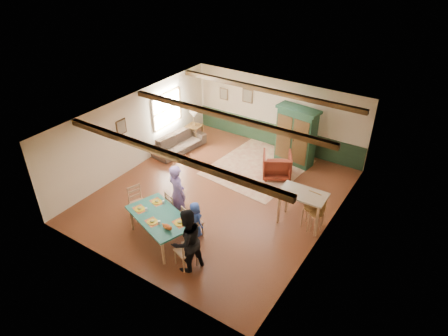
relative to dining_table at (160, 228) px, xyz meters
The scene contains 35 objects.
floor 2.67m from the dining_table, 86.48° to the left, with size 8.00×8.00×0.00m, color #502516.
wall_back 6.71m from the dining_table, 88.60° to the left, with size 7.00×0.02×2.70m, color beige.
wall_left 4.36m from the dining_table, 141.67° to the left, with size 0.02×8.00×2.70m, color beige.
wall_right 4.61m from the dining_table, 35.77° to the left, with size 0.02×8.00×2.70m, color beige.
ceiling 3.50m from the dining_table, 86.48° to the left, with size 7.00×8.00×0.02m, color white.
wainscot_back 6.62m from the dining_table, 88.60° to the left, with size 6.95×0.03×0.90m, color #1B321E.
ceiling_beam_front 2.24m from the dining_table, 64.43° to the left, with size 6.95×0.16×0.16m, color #32210E.
ceiling_beam_mid 3.76m from the dining_table, 86.95° to the left, with size 6.95×0.16×0.16m, color #32210E.
ceiling_beam_back 6.06m from the dining_table, 88.35° to the left, with size 6.95×0.16×0.16m, color #32210E.
window_left 5.57m from the dining_table, 127.32° to the left, with size 0.06×1.60×1.30m, color white, non-canonical shape.
picture_left_wall 4.11m from the dining_table, 148.35° to the left, with size 0.04×0.42×0.52m, color gray, non-canonical shape.
picture_back_a 6.85m from the dining_table, 99.77° to the left, with size 0.45×0.04×0.55m, color gray, non-canonical shape.
picture_back_b 7.09m from the dining_table, 108.71° to the left, with size 0.38×0.04×0.48m, color gray, non-canonical shape.
dining_table is the anchor object (origin of this frame).
dining_chair_far_left 0.89m from the dining_table, 100.36° to the left, with size 0.45×0.47×1.02m, color #9B6E4D, non-canonical shape.
dining_chair_far_right 0.89m from the dining_table, 42.25° to the left, with size 0.45×0.47×1.02m, color #9B6E4D, non-canonical shape.
dining_chair_end_left 1.24m from the dining_table, 161.30° to the left, with size 0.45×0.47×1.02m, color #9B6E4D, non-canonical shape.
dining_chair_end_right 1.24m from the dining_table, 18.70° to the right, with size 0.45×0.47×1.02m, color #9B6E4D, non-canonical shape.
person_man 1.10m from the dining_table, 97.87° to the left, with size 0.68×0.44×1.86m, color #8062A9.
person_woman 1.43m from the dining_table, 18.70° to the right, with size 0.86×0.67×1.78m, color black.
person_child 0.97m from the dining_table, 44.74° to the left, with size 0.53×0.34×1.08m, color #2947A4.
cat 0.78m from the dining_table, 29.00° to the right, with size 0.39×0.15×0.19m, color orange, non-canonical shape.
place_setting_near_left 0.80m from the dining_table, behind, with size 0.43×0.32×0.11m, color gold, non-canonical shape.
place_setting_near_center 0.54m from the dining_table, 86.90° to the right, with size 0.43×0.32×0.11m, color gold, non-canonical shape.
place_setting_far_left 0.80m from the dining_table, 136.86° to the left, with size 0.43×0.32×0.11m, color gold, non-canonical shape.
place_setting_far_right 0.80m from the dining_table, ahead, with size 0.43×0.32×0.11m, color gold, non-canonical shape.
area_rug 4.85m from the dining_table, 85.23° to the left, with size 2.89×3.44×0.01m, color beige.
armoire 6.04m from the dining_table, 77.40° to the left, with size 1.51×0.61×2.14m, color black.
armchair 4.81m from the dining_table, 75.54° to the left, with size 0.94×0.97×0.88m, color #46140E.
sofa 5.09m from the dining_table, 122.83° to the left, with size 2.18×0.85×0.64m, color #3E3027.
end_table 5.92m from the dining_table, 117.64° to the left, with size 0.54×0.54×0.67m, color #32210E, non-canonical shape.
table_lamp 5.95m from the dining_table, 117.64° to the left, with size 0.34×0.34×0.61m, color beige, non-canonical shape.
counter_table 4.02m from the dining_table, 42.68° to the left, with size 1.31×0.77×1.09m, color beige, non-canonical shape.
bar_stool_left 4.22m from the dining_table, 40.49° to the left, with size 0.39×0.43×1.10m, color #A4783F, non-canonical shape.
bar_stool_right 4.31m from the dining_table, 37.38° to the left, with size 0.38×0.42×1.07m, color #A4783F, non-canonical shape.
Camera 1 is at (5.89, -8.74, 7.54)m, focal length 32.00 mm.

